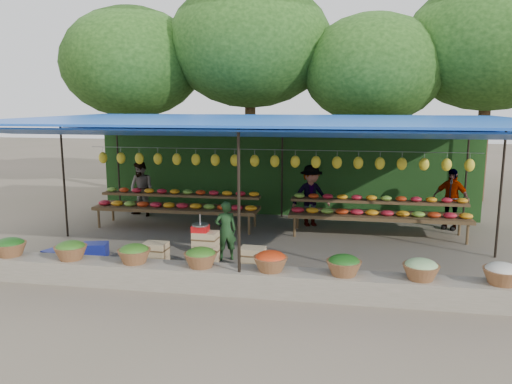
% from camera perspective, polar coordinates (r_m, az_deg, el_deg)
% --- Properties ---
extents(ground, '(60.00, 60.00, 0.00)m').
position_cam_1_polar(ground, '(11.19, 1.13, -6.19)').
color(ground, brown).
rests_on(ground, ground).
extents(stone_curb, '(10.60, 0.55, 0.40)m').
position_cam_1_polar(stone_curb, '(8.55, -1.71, -10.05)').
color(stone_curb, '#6B6756').
rests_on(stone_curb, ground).
extents(stall_canopy, '(10.80, 6.60, 2.82)m').
position_cam_1_polar(stall_canopy, '(10.81, 1.24, 7.64)').
color(stall_canopy, black).
rests_on(stall_canopy, ground).
extents(produce_baskets, '(8.98, 0.58, 0.34)m').
position_cam_1_polar(produce_baskets, '(8.46, -2.39, -7.69)').
color(produce_baskets, brown).
rests_on(produce_baskets, stone_curb).
extents(netting_backdrop, '(10.60, 0.06, 2.50)m').
position_cam_1_polar(netting_backdrop, '(13.98, 3.12, 2.37)').
color(netting_backdrop, '#234F1C').
rests_on(netting_backdrop, ground).
extents(tree_row, '(16.51, 5.50, 7.12)m').
position_cam_1_polar(tree_row, '(16.80, 6.23, 15.46)').
color(tree_row, '#322412').
rests_on(tree_row, ground).
extents(fruit_table_left, '(4.21, 0.95, 0.93)m').
position_cam_1_polar(fruit_table_left, '(12.90, -8.94, -1.31)').
color(fruit_table_left, '#4A371D').
rests_on(fruit_table_left, ground).
extents(fruit_table_right, '(4.21, 0.95, 0.93)m').
position_cam_1_polar(fruit_table_right, '(12.26, 13.80, -2.09)').
color(fruit_table_right, '#4A371D').
rests_on(fruit_table_right, ground).
extents(crate_counter, '(2.37, 0.37, 0.77)m').
position_cam_1_polar(crate_counter, '(9.55, -5.92, -7.21)').
color(crate_counter, tan).
rests_on(crate_counter, ground).
extents(weighing_scale, '(0.32, 0.32, 0.34)m').
position_cam_1_polar(weighing_scale, '(9.42, -6.39, -4.05)').
color(weighing_scale, red).
rests_on(weighing_scale, crate_counter).
extents(vendor_seated, '(0.52, 0.44, 1.21)m').
position_cam_1_polar(vendor_seated, '(10.11, -3.48, -4.43)').
color(vendor_seated, '#1C3D1C').
rests_on(vendor_seated, ground).
extents(customer_left, '(0.89, 0.79, 1.54)m').
position_cam_1_polar(customer_left, '(14.27, -12.96, 0.32)').
color(customer_left, slate).
rests_on(customer_left, ground).
extents(customer_mid, '(1.17, 0.96, 1.58)m').
position_cam_1_polar(customer_mid, '(12.89, 6.29, -0.41)').
color(customer_mid, slate).
rests_on(customer_mid, ground).
extents(customer_right, '(0.97, 0.77, 1.54)m').
position_cam_1_polar(customer_right, '(13.41, 21.38, -0.75)').
color(customer_right, slate).
rests_on(customer_right, ground).
extents(blue_crate_front, '(0.59, 0.51, 0.30)m').
position_cam_1_polar(blue_crate_front, '(10.63, -21.81, -7.00)').
color(blue_crate_front, navy).
rests_on(blue_crate_front, ground).
extents(blue_crate_back, '(0.57, 0.47, 0.30)m').
position_cam_1_polar(blue_crate_back, '(10.89, -17.92, -6.34)').
color(blue_crate_back, navy).
rests_on(blue_crate_back, ground).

